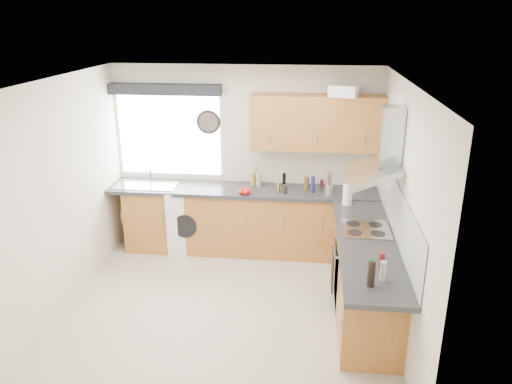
# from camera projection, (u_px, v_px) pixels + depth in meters

# --- Properties ---
(ground_plane) EXTENTS (3.60, 3.60, 0.00)m
(ground_plane) POSITION_uv_depth(u_px,v_px,m) (225.00, 309.00, 5.57)
(ground_plane) COLOR beige
(ceiling) EXTENTS (3.60, 3.60, 0.02)m
(ceiling) POSITION_uv_depth(u_px,v_px,m) (220.00, 82.00, 4.73)
(ceiling) COLOR white
(ceiling) RESTS_ON wall_back
(wall_back) EXTENTS (3.60, 0.02, 2.50)m
(wall_back) POSITION_uv_depth(u_px,v_px,m) (245.00, 158.00, 6.83)
(wall_back) COLOR silver
(wall_back) RESTS_ON ground_plane
(wall_front) EXTENTS (3.60, 0.02, 2.50)m
(wall_front) POSITION_uv_depth(u_px,v_px,m) (178.00, 297.00, 3.46)
(wall_front) COLOR silver
(wall_front) RESTS_ON ground_plane
(wall_left) EXTENTS (0.02, 3.60, 2.50)m
(wall_left) POSITION_uv_depth(u_px,v_px,m) (57.00, 198.00, 5.34)
(wall_left) COLOR silver
(wall_left) RESTS_ON ground_plane
(wall_right) EXTENTS (0.02, 3.60, 2.50)m
(wall_right) POSITION_uv_depth(u_px,v_px,m) (401.00, 212.00, 4.96)
(wall_right) COLOR silver
(wall_right) RESTS_ON ground_plane
(window) EXTENTS (1.40, 0.02, 1.10)m
(window) POSITION_uv_depth(u_px,v_px,m) (169.00, 135.00, 6.83)
(window) COLOR white
(window) RESTS_ON wall_back
(window_blind) EXTENTS (1.50, 0.18, 0.14)m
(window_blind) POSITION_uv_depth(u_px,v_px,m) (165.00, 89.00, 6.54)
(window_blind) COLOR black
(window_blind) RESTS_ON wall_back
(splashback) EXTENTS (0.01, 3.00, 0.54)m
(splashback) POSITION_uv_depth(u_px,v_px,m) (395.00, 208.00, 5.27)
(splashback) COLOR white
(splashback) RESTS_ON wall_right
(base_cab_back) EXTENTS (3.00, 0.58, 0.86)m
(base_cab_back) POSITION_uv_depth(u_px,v_px,m) (236.00, 221.00, 6.85)
(base_cab_back) COLOR #9A5F29
(base_cab_back) RESTS_ON ground_plane
(base_cab_corner) EXTENTS (0.60, 0.60, 0.86)m
(base_cab_corner) POSITION_uv_depth(u_px,v_px,m) (354.00, 226.00, 6.67)
(base_cab_corner) COLOR #9A5F29
(base_cab_corner) RESTS_ON ground_plane
(base_cab_right) EXTENTS (0.58, 2.10, 0.86)m
(base_cab_right) POSITION_uv_depth(u_px,v_px,m) (364.00, 276.00, 5.41)
(base_cab_right) COLOR #9A5F29
(base_cab_right) RESTS_ON ground_plane
(worktop_back) EXTENTS (3.60, 0.62, 0.05)m
(worktop_back) POSITION_uv_depth(u_px,v_px,m) (243.00, 190.00, 6.68)
(worktop_back) COLOR #262729
(worktop_back) RESTS_ON base_cab_back
(worktop_right) EXTENTS (0.62, 2.42, 0.05)m
(worktop_right) POSITION_uv_depth(u_px,v_px,m) (368.00, 244.00, 5.12)
(worktop_right) COLOR #262729
(worktop_right) RESTS_ON base_cab_right
(sink) EXTENTS (0.84, 0.46, 0.10)m
(sink) POSITION_uv_depth(u_px,v_px,m) (146.00, 182.00, 6.79)
(sink) COLOR #A0A7AF
(sink) RESTS_ON worktop_back
(oven) EXTENTS (0.56, 0.58, 0.85)m
(oven) POSITION_uv_depth(u_px,v_px,m) (362.00, 270.00, 5.55)
(oven) COLOR black
(oven) RESTS_ON ground_plane
(hob_plate) EXTENTS (0.52, 0.52, 0.01)m
(hob_plate) POSITION_uv_depth(u_px,v_px,m) (365.00, 229.00, 5.39)
(hob_plate) COLOR #A0A7AF
(hob_plate) RESTS_ON worktop_right
(extractor_hood) EXTENTS (0.52, 0.78, 0.66)m
(extractor_hood) POSITION_uv_depth(u_px,v_px,m) (381.00, 153.00, 5.09)
(extractor_hood) COLOR #A0A7AF
(extractor_hood) RESTS_ON wall_right
(upper_cabinets) EXTENTS (1.70, 0.35, 0.70)m
(upper_cabinets) POSITION_uv_depth(u_px,v_px,m) (317.00, 122.00, 6.39)
(upper_cabinets) COLOR #9A5F29
(upper_cabinets) RESTS_ON wall_back
(washing_machine) EXTENTS (0.71, 0.70, 0.89)m
(washing_machine) POSITION_uv_depth(u_px,v_px,m) (190.00, 218.00, 6.92)
(washing_machine) COLOR white
(washing_machine) RESTS_ON ground_plane
(wall_clock) EXTENTS (0.33, 0.04, 0.33)m
(wall_clock) POSITION_uv_depth(u_px,v_px,m) (208.00, 122.00, 6.70)
(wall_clock) COLOR black
(wall_clock) RESTS_ON wall_back
(casserole) EXTENTS (0.39, 0.33, 0.14)m
(casserole) POSITION_uv_depth(u_px,v_px,m) (344.00, 91.00, 6.12)
(casserole) COLOR white
(casserole) RESTS_ON upper_cabinets
(storage_box) EXTENTS (0.26, 0.22, 0.11)m
(storage_box) POSITION_uv_depth(u_px,v_px,m) (341.00, 90.00, 6.28)
(storage_box) COLOR #B1481E
(storage_box) RESTS_ON upper_cabinets
(utensil_pot) EXTENTS (0.12, 0.12, 0.14)m
(utensil_pot) POSITION_uv_depth(u_px,v_px,m) (329.00, 190.00, 6.39)
(utensil_pot) COLOR #7E695E
(utensil_pot) RESTS_ON worktop_back
(kitchen_roll) EXTENTS (0.13, 0.13, 0.25)m
(kitchen_roll) POSITION_uv_depth(u_px,v_px,m) (348.00, 195.00, 6.06)
(kitchen_roll) COLOR white
(kitchen_roll) RESTS_ON worktop_right
(tomato_cluster) EXTENTS (0.19, 0.19, 0.07)m
(tomato_cluster) POSITION_uv_depth(u_px,v_px,m) (245.00, 191.00, 6.46)
(tomato_cluster) COLOR red
(tomato_cluster) RESTS_ON worktop_back
(jar_0) EXTENTS (0.04, 0.04, 0.11)m
(jar_0) POSITION_uv_depth(u_px,v_px,m) (255.00, 181.00, 6.79)
(jar_0) COLOR olive
(jar_0) RESTS_ON worktop_back
(jar_1) EXTENTS (0.07, 0.07, 0.18)m
(jar_1) POSITION_uv_depth(u_px,v_px,m) (259.00, 180.00, 6.73)
(jar_1) COLOR #A09888
(jar_1) RESTS_ON worktop_back
(jar_2) EXTENTS (0.04, 0.04, 0.14)m
(jar_2) POSITION_uv_depth(u_px,v_px,m) (278.00, 188.00, 6.50)
(jar_2) COLOR olive
(jar_2) RESTS_ON worktop_back
(jar_3) EXTENTS (0.04, 0.04, 0.20)m
(jar_3) POSITION_uv_depth(u_px,v_px,m) (284.00, 180.00, 6.69)
(jar_3) COLOR black
(jar_3) RESTS_ON worktop_back
(jar_4) EXTENTS (0.05, 0.05, 0.22)m
(jar_4) POSITION_uv_depth(u_px,v_px,m) (313.00, 184.00, 6.49)
(jar_4) COLOR navy
(jar_4) RESTS_ON worktop_back
(jar_5) EXTENTS (0.05, 0.05, 0.25)m
(jar_5) POSITION_uv_depth(u_px,v_px,m) (255.00, 176.00, 6.79)
(jar_5) COLOR #A69839
(jar_5) RESTS_ON worktop_back
(jar_6) EXTENTS (0.07, 0.07, 0.11)m
(jar_6) POSITION_uv_depth(u_px,v_px,m) (278.00, 188.00, 6.52)
(jar_6) COLOR #372C1F
(jar_6) RESTS_ON worktop_back
(jar_7) EXTENTS (0.06, 0.06, 0.11)m
(jar_7) POSITION_uv_depth(u_px,v_px,m) (285.00, 189.00, 6.46)
(jar_7) COLOR black
(jar_7) RESTS_ON worktop_back
(jar_8) EXTENTS (0.06, 0.06, 0.16)m
(jar_8) POSITION_uv_depth(u_px,v_px,m) (253.00, 180.00, 6.77)
(jar_8) COLOR olive
(jar_8) RESTS_ON worktop_back
(jar_9) EXTENTS (0.07, 0.07, 0.18)m
(jar_9) POSITION_uv_depth(u_px,v_px,m) (307.00, 183.00, 6.59)
(jar_9) COLOR brown
(jar_9) RESTS_ON worktop_back
(jar_10) EXTENTS (0.05, 0.05, 0.09)m
(jar_10) POSITION_uv_depth(u_px,v_px,m) (322.00, 183.00, 6.73)
(jar_10) COLOR #461920
(jar_10) RESTS_ON worktop_back
(bottle_0) EXTENTS (0.05, 0.05, 0.15)m
(bottle_0) POSITION_uv_depth(u_px,v_px,m) (382.00, 261.00, 4.55)
(bottle_0) COLOR maroon
(bottle_0) RESTS_ON worktop_right
(bottle_1) EXTENTS (0.06, 0.06, 0.18)m
(bottle_1) POSITION_uv_depth(u_px,v_px,m) (383.00, 271.00, 4.33)
(bottle_1) COLOR #A69D8E
(bottle_1) RESTS_ON worktop_right
(bottle_2) EXTENTS (0.07, 0.07, 0.24)m
(bottle_2) POSITION_uv_depth(u_px,v_px,m) (371.00, 273.00, 4.24)
(bottle_2) COLOR black
(bottle_2) RESTS_ON worktop_right
(bottle_3) EXTENTS (0.06, 0.06, 0.24)m
(bottle_3) POSITION_uv_depth(u_px,v_px,m) (371.00, 272.00, 4.25)
(bottle_3) COLOR #184418
(bottle_3) RESTS_ON worktop_right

